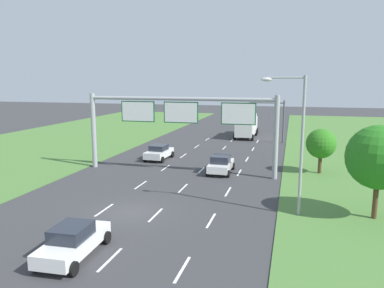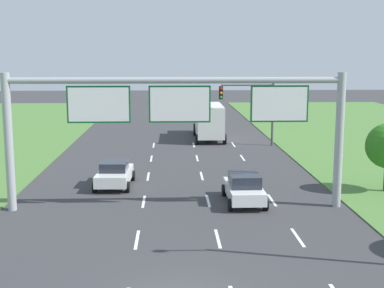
{
  "view_description": "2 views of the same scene",
  "coord_description": "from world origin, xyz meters",
  "px_view_note": "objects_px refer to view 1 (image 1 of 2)",
  "views": [
    {
      "loc": [
        9.62,
        -20.64,
        8.22
      ],
      "look_at": [
        0.85,
        12.01,
        2.42
      ],
      "focal_mm": 35.0,
      "sensor_mm": 36.0,
      "label": 1
    },
    {
      "loc": [
        -0.27,
        -16.09,
        7.93
      ],
      "look_at": [
        0.93,
        13.52,
        2.89
      ],
      "focal_mm": 50.0,
      "sensor_mm": 36.0,
      "label": 2
    }
  ],
  "objects_px": {
    "street_lamp": "(296,133)",
    "car_mid_lane": "(159,152)",
    "car_lead_silver": "(221,164)",
    "box_truck": "(247,125)",
    "roadside_tree_mid": "(321,144)",
    "car_near_red": "(73,241)",
    "roadside_tree_near": "(379,157)",
    "traffic_light_mast": "(269,113)",
    "sign_gantry": "(180,118)"
  },
  "relations": [
    {
      "from": "sign_gantry",
      "to": "car_mid_lane",
      "type": "bearing_deg",
      "value": 128.45
    },
    {
      "from": "traffic_light_mast",
      "to": "roadside_tree_near",
      "type": "distance_m",
      "value": 27.9
    },
    {
      "from": "sign_gantry",
      "to": "box_truck",
      "type": "bearing_deg",
      "value": 82.14
    },
    {
      "from": "box_truck",
      "to": "street_lamp",
      "type": "xyz_separation_m",
      "value": [
        6.57,
        -31.42,
        3.32
      ]
    },
    {
      "from": "car_near_red",
      "to": "roadside_tree_near",
      "type": "bearing_deg",
      "value": 28.66
    },
    {
      "from": "street_lamp",
      "to": "roadside_tree_mid",
      "type": "distance_m",
      "value": 11.76
    },
    {
      "from": "car_near_red",
      "to": "car_lead_silver",
      "type": "bearing_deg",
      "value": 75.59
    },
    {
      "from": "traffic_light_mast",
      "to": "box_truck",
      "type": "bearing_deg",
      "value": 128.58
    },
    {
      "from": "roadside_tree_near",
      "to": "roadside_tree_mid",
      "type": "xyz_separation_m",
      "value": [
        -2.43,
        10.75,
        -1.08
      ]
    },
    {
      "from": "car_mid_lane",
      "to": "sign_gantry",
      "type": "xyz_separation_m",
      "value": [
        3.8,
        -4.79,
        4.17
      ]
    },
    {
      "from": "car_mid_lane",
      "to": "roadside_tree_mid",
      "type": "xyz_separation_m",
      "value": [
        15.85,
        -1.98,
        1.92
      ]
    },
    {
      "from": "car_lead_silver",
      "to": "roadside_tree_mid",
      "type": "height_order",
      "value": "roadside_tree_mid"
    },
    {
      "from": "car_lead_silver",
      "to": "roadside_tree_near",
      "type": "relative_size",
      "value": 0.72
    },
    {
      "from": "car_lead_silver",
      "to": "roadside_tree_mid",
      "type": "xyz_separation_m",
      "value": [
        8.54,
        1.95,
        1.89
      ]
    },
    {
      "from": "car_mid_lane",
      "to": "car_lead_silver",
      "type": "bearing_deg",
      "value": -26.07
    },
    {
      "from": "car_near_red",
      "to": "roadside_tree_near",
      "type": "height_order",
      "value": "roadside_tree_near"
    },
    {
      "from": "roadside_tree_near",
      "to": "box_truck",
      "type": "bearing_deg",
      "value": 110.1
    },
    {
      "from": "roadside_tree_near",
      "to": "roadside_tree_mid",
      "type": "height_order",
      "value": "roadside_tree_near"
    },
    {
      "from": "car_mid_lane",
      "to": "box_truck",
      "type": "relative_size",
      "value": 0.48
    },
    {
      "from": "car_mid_lane",
      "to": "traffic_light_mast",
      "type": "relative_size",
      "value": 0.73
    },
    {
      "from": "roadside_tree_near",
      "to": "car_near_red",
      "type": "bearing_deg",
      "value": -148.65
    },
    {
      "from": "box_truck",
      "to": "sign_gantry",
      "type": "bearing_deg",
      "value": -97.47
    },
    {
      "from": "car_mid_lane",
      "to": "street_lamp",
      "type": "height_order",
      "value": "street_lamp"
    },
    {
      "from": "box_truck",
      "to": "street_lamp",
      "type": "relative_size",
      "value": 1.0
    },
    {
      "from": "car_mid_lane",
      "to": "sign_gantry",
      "type": "bearing_deg",
      "value": -49.35
    },
    {
      "from": "traffic_light_mast",
      "to": "roadside_tree_near",
      "type": "relative_size",
      "value": 0.99
    },
    {
      "from": "car_near_red",
      "to": "traffic_light_mast",
      "type": "distance_m",
      "value": 36.41
    },
    {
      "from": "car_lead_silver",
      "to": "roadside_tree_near",
      "type": "xyz_separation_m",
      "value": [
        10.97,
        -8.8,
        2.97
      ]
    },
    {
      "from": "car_near_red",
      "to": "roadside_tree_near",
      "type": "distance_m",
      "value": 17.41
    },
    {
      "from": "street_lamp",
      "to": "roadside_tree_near",
      "type": "relative_size",
      "value": 1.5
    },
    {
      "from": "traffic_light_mast",
      "to": "roadside_tree_mid",
      "type": "bearing_deg",
      "value": -70.83
    },
    {
      "from": "traffic_light_mast",
      "to": "roadside_tree_near",
      "type": "xyz_separation_m",
      "value": [
        7.99,
        -26.74,
        -0.09
      ]
    },
    {
      "from": "traffic_light_mast",
      "to": "street_lamp",
      "type": "relative_size",
      "value": 0.66
    },
    {
      "from": "car_mid_lane",
      "to": "roadside_tree_mid",
      "type": "relative_size",
      "value": 1.02
    },
    {
      "from": "car_mid_lane",
      "to": "street_lamp",
      "type": "bearing_deg",
      "value": -42.2
    },
    {
      "from": "car_mid_lane",
      "to": "street_lamp",
      "type": "relative_size",
      "value": 0.48
    },
    {
      "from": "roadside_tree_mid",
      "to": "car_mid_lane",
      "type": "bearing_deg",
      "value": 172.87
    },
    {
      "from": "car_near_red",
      "to": "sign_gantry",
      "type": "distance_m",
      "value": 17.37
    },
    {
      "from": "roadside_tree_mid",
      "to": "street_lamp",
      "type": "bearing_deg",
      "value": -101.54
    },
    {
      "from": "car_lead_silver",
      "to": "street_lamp",
      "type": "height_order",
      "value": "street_lamp"
    },
    {
      "from": "traffic_light_mast",
      "to": "roadside_tree_mid",
      "type": "relative_size",
      "value": 1.4
    },
    {
      "from": "sign_gantry",
      "to": "traffic_light_mast",
      "type": "bearing_deg",
      "value": 70.96
    },
    {
      "from": "traffic_light_mast",
      "to": "car_lead_silver",
      "type": "bearing_deg",
      "value": -99.43
    },
    {
      "from": "car_lead_silver",
      "to": "roadside_tree_mid",
      "type": "relative_size",
      "value": 1.02
    },
    {
      "from": "street_lamp",
      "to": "car_mid_lane",
      "type": "bearing_deg",
      "value": 135.6
    },
    {
      "from": "car_near_red",
      "to": "traffic_light_mast",
      "type": "relative_size",
      "value": 0.79
    },
    {
      "from": "car_lead_silver",
      "to": "street_lamp",
      "type": "xyz_separation_m",
      "value": [
        6.23,
        -9.33,
        4.27
      ]
    },
    {
      "from": "traffic_light_mast",
      "to": "street_lamp",
      "type": "xyz_separation_m",
      "value": [
        3.26,
        -27.27,
        1.21
      ]
    },
    {
      "from": "car_near_red",
      "to": "car_mid_lane",
      "type": "height_order",
      "value": "car_near_red"
    },
    {
      "from": "roadside_tree_near",
      "to": "roadside_tree_mid",
      "type": "bearing_deg",
      "value": 102.74
    }
  ]
}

